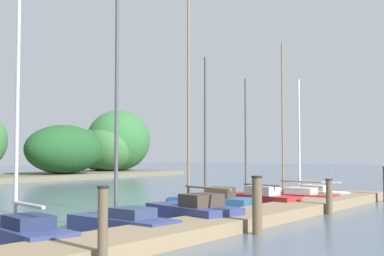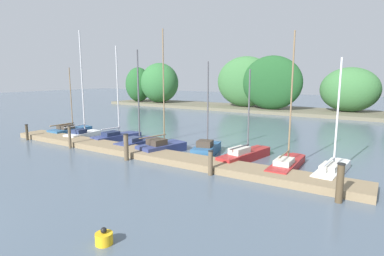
% 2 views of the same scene
% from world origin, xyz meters
% --- Properties ---
extents(dock_pier, '(23.91, 1.80, 0.35)m').
position_xyz_m(dock_pier, '(0.00, 11.97, 0.17)').
color(dock_pier, '#847051').
rests_on(dock_pier, ground).
extents(sailboat_2, '(1.80, 4.00, 6.84)m').
position_xyz_m(sailboat_2, '(-4.87, 14.42, 0.34)').
color(sailboat_2, navy).
rests_on(sailboat_2, ground).
extents(sailboat_3, '(1.20, 3.54, 6.42)m').
position_xyz_m(sailboat_3, '(-2.23, 13.77, 0.35)').
color(sailboat_3, navy).
rests_on(sailboat_3, ground).
extents(sailboat_4, '(2.06, 3.41, 7.49)m').
position_xyz_m(sailboat_4, '(0.27, 13.27, 0.39)').
color(sailboat_4, navy).
rests_on(sailboat_4, ground).
extents(sailboat_5, '(1.80, 3.17, 5.57)m').
position_xyz_m(sailboat_5, '(2.80, 14.43, 0.38)').
color(sailboat_5, '#285684').
rests_on(sailboat_5, ground).
extents(sailboat_6, '(1.65, 4.47, 5.10)m').
position_xyz_m(sailboat_6, '(5.40, 14.30, 0.34)').
color(sailboat_6, maroon).
rests_on(sailboat_6, ground).
extents(sailboat_7, '(1.12, 4.32, 6.91)m').
position_xyz_m(sailboat_7, '(7.85, 13.91, 0.31)').
color(sailboat_7, maroon).
rests_on(sailboat_7, ground).
extents(sailboat_8, '(1.23, 4.27, 5.58)m').
position_xyz_m(sailboat_8, '(9.97, 14.16, 0.30)').
color(sailboat_8, white).
rests_on(sailboat_8, ground).
extents(mooring_piling_1, '(0.21, 0.21, 1.52)m').
position_xyz_m(mooring_piling_1, '(-5.54, 10.83, 0.77)').
color(mooring_piling_1, brown).
rests_on(mooring_piling_1, ground).
extents(mooring_piling_2, '(0.30, 0.30, 1.52)m').
position_xyz_m(mooring_piling_2, '(-0.30, 10.68, 0.77)').
color(mooring_piling_2, brown).
rests_on(mooring_piling_2, ground).
extents(mooring_piling_3, '(0.25, 0.25, 1.22)m').
position_xyz_m(mooring_piling_3, '(5.03, 10.89, 0.62)').
color(mooring_piling_3, brown).
rests_on(mooring_piling_3, ground).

